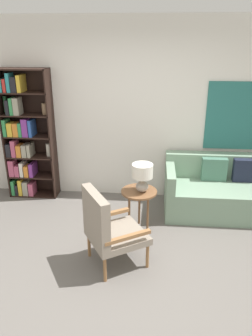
{
  "coord_description": "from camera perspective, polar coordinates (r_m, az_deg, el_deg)",
  "views": [
    {
      "loc": [
        0.35,
        -2.82,
        2.43
      ],
      "look_at": [
        0.02,
        0.91,
        0.9
      ],
      "focal_mm": 35.0,
      "sensor_mm": 36.0,
      "label": 1
    }
  ],
  "objects": [
    {
      "name": "ground_plane",
      "position": [
        3.74,
        -1.61,
        -18.33
      ],
      "size": [
        14.0,
        14.0,
        0.0
      ],
      "primitive_type": "plane",
      "color": "#66605B"
    },
    {
      "name": "wall_back",
      "position": [
        4.98,
        1.21,
        9.68
      ],
      "size": [
        6.4,
        0.08,
        2.7
      ],
      "color": "white",
      "rests_on": "ground_plane"
    },
    {
      "name": "bookshelf",
      "position": [
        5.28,
        -17.3,
        5.07
      ],
      "size": [
        0.75,
        0.3,
        1.99
      ],
      "color": "black",
      "rests_on": "ground_plane"
    },
    {
      "name": "armchair",
      "position": [
        3.61,
        -3.34,
        -10.13
      ],
      "size": [
        0.8,
        0.78,
        0.93
      ],
      "color": "olive",
      "rests_on": "ground_plane"
    },
    {
      "name": "couch",
      "position": [
        5.01,
        17.52,
        -3.96
      ],
      "size": [
        1.85,
        0.86,
        0.8
      ],
      "color": "gray",
      "rests_on": "ground_plane"
    },
    {
      "name": "side_table",
      "position": [
        4.25,
        2.28,
        -4.87
      ],
      "size": [
        0.46,
        0.46,
        0.57
      ],
      "color": "brown",
      "rests_on": "ground_plane"
    },
    {
      "name": "table_lamp",
      "position": [
        4.1,
        2.86,
        -1.13
      ],
      "size": [
        0.26,
        0.26,
        0.37
      ],
      "color": "#A59E93",
      "rests_on": "side_table"
    }
  ]
}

